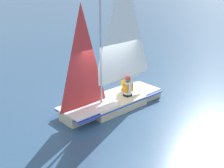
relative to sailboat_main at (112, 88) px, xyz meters
name	(u,v)px	position (x,y,z in m)	size (l,w,h in m)	color
ground_plane	(112,107)	(0.00, -0.01, -0.82)	(260.00, 260.00, 0.00)	#2D4C6B
sailboat_main	(112,88)	(0.00, 0.00, 0.00)	(3.08, 4.57, 5.47)	beige
sailor_helm	(128,90)	(-0.02, 0.66, -0.18)	(0.39, 0.41, 1.16)	black
sailor_crew	(126,84)	(-0.61, 0.82, -0.18)	(0.39, 0.41, 1.16)	black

